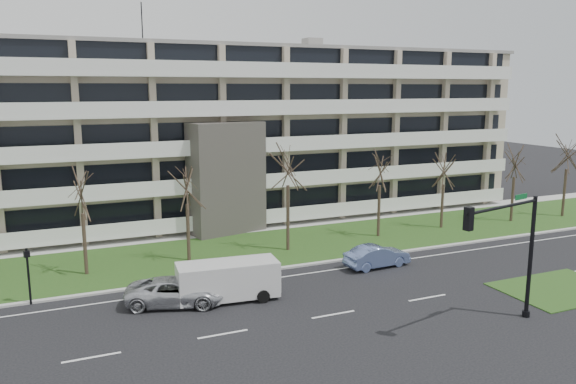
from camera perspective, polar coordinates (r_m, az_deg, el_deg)
name	(u,v)px	position (r m, az deg, el deg)	size (l,w,h in m)	color
ground	(333,315)	(30.13, 4.62, -12.30)	(160.00, 160.00, 0.00)	black
grass_verge	(250,249)	(41.38, -3.88, -5.83)	(90.00, 10.00, 0.06)	#214D19
curb	(276,269)	(36.90, -1.25, -7.81)	(90.00, 0.35, 0.12)	#B2B2AD
sidewalk	(228,232)	(46.41, -6.15, -4.04)	(90.00, 2.00, 0.08)	#B2B2AD
grass_median	(560,289)	(37.11, 25.90, -8.85)	(7.00, 5.00, 0.06)	#214D19
lane_edge_line	(285,277)	(35.61, -0.33, -8.60)	(90.00, 0.12, 0.01)	white
apartment_building	(203,133)	(51.65, -8.59, 5.92)	(60.50, 15.10, 18.75)	#B4A68C
silver_pickup	(176,291)	(31.65, -11.33, -9.88)	(2.47, 5.36, 1.49)	silver
blue_sedan	(377,256)	(37.74, 9.03, -6.45)	(1.55, 4.46, 1.47)	#7188C4
white_van	(229,277)	(31.72, -6.00, -8.62)	(5.76, 2.71, 2.17)	silver
traffic_signal	(511,243)	(29.39, 21.69, -4.80)	(5.60, 1.55, 6.61)	black
pedestrian_signal	(28,269)	(33.74, -24.91, -7.10)	(0.35, 0.30, 3.18)	black
tree_2	(81,189)	(36.87, -20.29, 0.25)	(3.54, 3.54, 7.09)	#382B21
tree_3	(186,182)	(38.07, -10.27, 1.05)	(3.55, 3.55, 7.09)	#382B21
tree_4	(288,159)	(39.76, -0.01, 3.34)	(4.30, 4.30, 8.60)	#382B21
tree_5	(380,165)	(44.30, 9.35, 2.74)	(3.71, 3.71, 7.42)	#382B21
tree_6	(444,167)	(48.32, 15.58, 2.43)	(3.33, 3.33, 6.67)	#382B21
tree_7	(515,160)	(52.74, 22.09, 3.07)	(3.55, 3.55, 7.11)	#382B21
tree_8	(568,150)	(56.63, 26.57, 3.80)	(3.94, 3.94, 7.87)	#382B21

